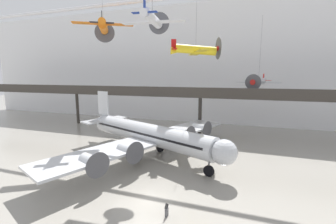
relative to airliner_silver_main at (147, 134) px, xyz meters
The scene contains 9 objects.
ground_plane 12.71m from the airliner_silver_main, 66.76° to the right, with size 260.00×260.00×0.00m, color gray.
hangar_back_wall 29.96m from the airliner_silver_main, 79.97° to the left, with size 140.00×3.00×28.68m.
mezzanine_walkway 15.83m from the airliner_silver_main, 71.35° to the left, with size 110.00×3.20×9.44m.
airliner_silver_main is the anchor object (origin of this frame).
suspended_plane_yellow_lowwing 15.29m from the airliner_silver_main, 52.46° to the left, with size 8.28×9.55×8.73m.
suspended_plane_orange_highwing 17.21m from the airliner_silver_main, behind, with size 8.38×7.59×6.00m.
suspended_plane_white_twin 15.52m from the airliner_silver_main, 55.67° to the right, with size 7.57×6.17×6.21m.
suspended_plane_silver_racer 24.93m from the airliner_silver_main, 49.05° to the left, with size 8.15×7.00×13.72m.
info_sign_pedestal 15.06m from the airliner_silver_main, 59.65° to the right, with size 0.21×0.78×1.24m.
Camera 1 is at (8.26, -17.69, 11.63)m, focal length 24.00 mm.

